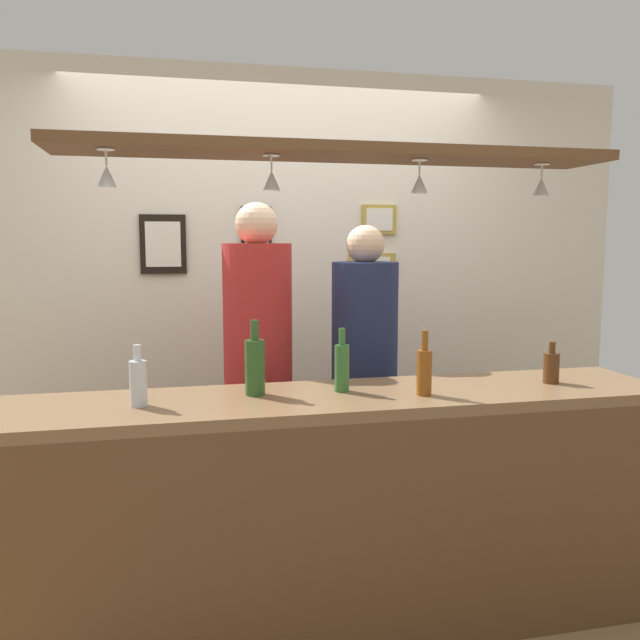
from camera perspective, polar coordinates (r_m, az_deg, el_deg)
The scene contains 19 objects.
ground_plane at distance 3.29m, azimuth 0.42°, elevation -21.87°, with size 8.00×8.00×0.00m, color olive.
back_wall at distance 3.97m, azimuth -3.20°, elevation 2.82°, with size 4.40×0.06×2.60m, color silver.
bar_counter at distance 2.57m, azimuth 3.07°, elevation -14.11°, with size 2.70×0.55×0.98m.
overhead_glass_rack at distance 2.61m, azimuth 2.00°, elevation 14.52°, with size 2.20×0.36×0.04m, color brown.
hanging_wineglass_far_left at distance 2.46m, azimuth -18.24°, elevation 12.03°, with size 0.07×0.07×0.13m.
hanging_wineglass_left at distance 2.51m, azimuth -4.28°, elevation 12.24°, with size 0.07×0.07×0.13m.
hanging_wineglass_center_left at distance 2.67m, azimuth 8.73°, elevation 11.86°, with size 0.07×0.07×0.13m.
hanging_wineglass_center at distance 2.94m, azimuth 18.87°, elevation 11.12°, with size 0.07×0.07×0.13m.
person_left_red_shirt at distance 3.23m, azimuth -5.48°, elevation -2.19°, with size 0.34×0.34×1.77m.
person_middle_navy_shirt at distance 3.36m, azimuth 3.93°, elevation -3.03°, with size 0.34×0.34×1.67m.
bottle_beer_brown_stubby at distance 2.97m, azimuth 19.67°, elevation -3.90°, with size 0.07×0.07×0.18m.
bottle_beer_green_import at distance 2.63m, azimuth 1.88°, elevation -4.09°, with size 0.06×0.06×0.26m.
bottle_soda_clear at distance 2.50m, azimuth -15.69°, elevation -5.24°, with size 0.06×0.06×0.23m.
bottle_beer_amber_tall at distance 2.61m, azimuth 9.16°, elevation -4.38°, with size 0.06×0.06×0.26m.
bottle_champagne_green at distance 2.59m, azimuth -5.75°, elevation -4.00°, with size 0.08×0.08×0.30m.
picture_frame_lower_pair at distance 4.05m, azimuth 4.62°, elevation 4.59°, with size 0.30×0.02×0.18m.
picture_frame_upper_small at distance 4.06m, azimuth 5.22°, elevation 8.80°, with size 0.22×0.02×0.18m.
picture_frame_crest at distance 3.89m, azimuth -5.62°, elevation 8.00°, with size 0.18×0.02×0.26m.
picture_frame_caricature at distance 3.86m, azimuth -13.63°, elevation 6.49°, with size 0.26×0.02×0.34m.
Camera 1 is at (-0.66, -2.80, 1.59)m, focal length 36.39 mm.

